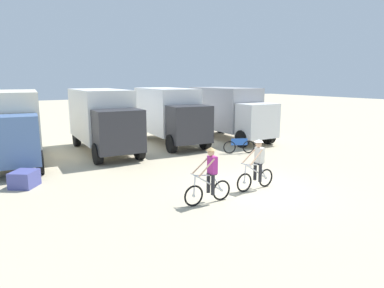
# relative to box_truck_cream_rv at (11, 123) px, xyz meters

# --- Properties ---
(ground_plane) EXTENTS (120.00, 120.00, 0.00)m
(ground_plane) POSITION_rel_box_truck_cream_rv_xyz_m (6.96, -8.88, -1.87)
(ground_plane) COLOR beige
(box_truck_cream_rv) EXTENTS (3.03, 6.95, 3.35)m
(box_truck_cream_rv) POSITION_rel_box_truck_cream_rv_xyz_m (0.00, 0.00, 0.00)
(box_truck_cream_rv) COLOR beige
(box_truck_cream_rv) RESTS_ON ground
(box_truck_white_box) EXTENTS (2.65, 6.84, 3.35)m
(box_truck_white_box) POSITION_rel_box_truck_cream_rv_xyz_m (4.40, 0.23, 0.00)
(box_truck_white_box) COLOR white
(box_truck_white_box) RESTS_ON ground
(box_truck_avon_van) EXTENTS (2.94, 6.93, 3.35)m
(box_truck_avon_van) POSITION_rel_box_truck_cream_rv_xyz_m (8.64, 0.59, 0.00)
(box_truck_avon_van) COLOR white
(box_truck_avon_van) RESTS_ON ground
(box_truck_grey_hauler) EXTENTS (2.52, 6.80, 3.35)m
(box_truck_grey_hauler) POSITION_rel_box_truck_cream_rv_xyz_m (12.67, -0.13, 0.00)
(box_truck_grey_hauler) COLOR #9E9EA3
(box_truck_grey_hauler) RESTS_ON ground
(cyclist_orange_shirt) EXTENTS (1.73, 0.52, 1.82)m
(cyclist_orange_shirt) POSITION_rel_box_truck_cream_rv_xyz_m (4.85, -9.28, -1.03)
(cyclist_orange_shirt) COLOR black
(cyclist_orange_shirt) RESTS_ON ground
(cyclist_cowboy_hat) EXTENTS (1.73, 0.52, 1.82)m
(cyclist_cowboy_hat) POSITION_rel_box_truck_cream_rv_xyz_m (7.07, -9.02, -1.03)
(cyclist_cowboy_hat) COLOR black
(cyclist_cowboy_hat) RESTS_ON ground
(bicycle_spare) EXTENTS (1.60, 0.81, 0.97)m
(bicycle_spare) POSITION_rel_box_truck_cream_rv_xyz_m (10.40, -4.02, -1.48)
(bicycle_spare) COLOR black
(bicycle_spare) RESTS_ON ground
(supply_crate) EXTENTS (1.17, 1.19, 0.60)m
(supply_crate) POSITION_rel_box_truck_cream_rv_xyz_m (0.00, -4.38, -1.57)
(supply_crate) COLOR #4C5199
(supply_crate) RESTS_ON ground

